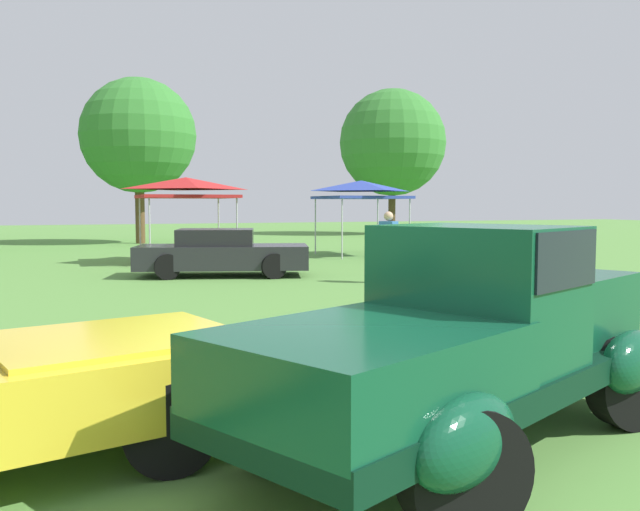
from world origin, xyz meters
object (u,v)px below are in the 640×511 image
at_px(feature_pickup_truck, 471,336).
at_px(show_car_charcoal, 221,253).
at_px(canopy_tent_center_field, 361,189).
at_px(canopy_tent_left_field, 186,186).
at_px(show_car_skyblue, 478,248).
at_px(spectator_between_cars, 388,244).

bearing_deg(feature_pickup_truck, show_car_charcoal, 85.82).
xyz_separation_m(show_car_charcoal, canopy_tent_center_field, (6.27, 5.09, 1.82)).
bearing_deg(canopy_tent_left_field, canopy_tent_center_field, 6.31).
distance_m(show_car_skyblue, canopy_tent_left_field, 9.20).
relative_size(spectator_between_cars, canopy_tent_left_field, 0.58).
height_order(show_car_skyblue, spectator_between_cars, spectator_between_cars).
bearing_deg(feature_pickup_truck, canopy_tent_center_field, 68.10).
xyz_separation_m(show_car_skyblue, spectator_between_cars, (-4.03, -2.30, 0.31)).
relative_size(show_car_charcoal, show_car_skyblue, 1.12).
distance_m(spectator_between_cars, canopy_tent_center_field, 8.65).
xyz_separation_m(canopy_tent_left_field, canopy_tent_center_field, (6.40, 0.71, -0.00)).
xyz_separation_m(show_car_skyblue, canopy_tent_left_field, (-7.51, 5.00, 1.82)).
bearing_deg(show_car_charcoal, canopy_tent_center_field, 39.08).
bearing_deg(spectator_between_cars, canopy_tent_center_field, 69.96).
bearing_deg(canopy_tent_center_field, spectator_between_cars, -110.04).
distance_m(show_car_skyblue, spectator_between_cars, 4.65).
bearing_deg(show_car_skyblue, canopy_tent_center_field, 101.00).
bearing_deg(show_car_skyblue, show_car_charcoal, 175.25).
height_order(feature_pickup_truck, canopy_tent_center_field, canopy_tent_center_field).
height_order(show_car_charcoal, spectator_between_cars, spectator_between_cars).
relative_size(show_car_skyblue, canopy_tent_left_field, 1.43).
bearing_deg(canopy_tent_center_field, show_car_charcoal, -140.92).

